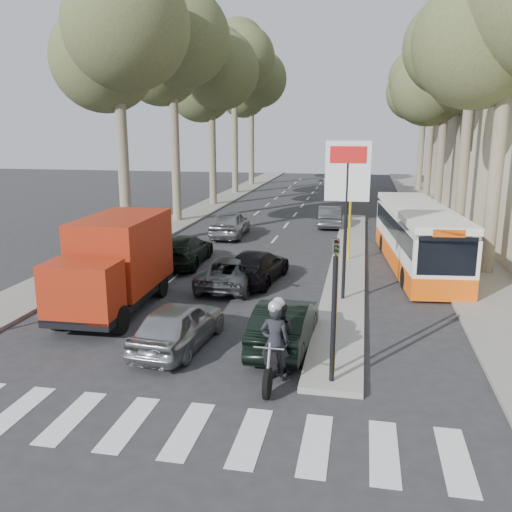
{
  "coord_description": "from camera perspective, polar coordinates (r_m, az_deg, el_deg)",
  "views": [
    {
      "loc": [
        3.79,
        -13.46,
        6.02
      ],
      "look_at": [
        0.17,
        4.78,
        1.6
      ],
      "focal_mm": 38.0,
      "sensor_mm": 36.0,
      "label": 1
    }
  ],
  "objects": [
    {
      "name": "city_bus",
      "position": [
        24.64,
        16.64,
        2.1
      ],
      "size": [
        3.28,
        10.58,
        2.74
      ],
      "rotation": [
        0.0,
        0.0,
        0.1
      ],
      "color": "#F95B0D",
      "rests_on": "ground"
    },
    {
      "name": "tree_r_e",
      "position": [
        56.01,
        17.57,
        17.24
      ],
      "size": [
        7.4,
        7.2,
        14.1
      ],
      "color": "#6B604C",
      "rests_on": "ground"
    },
    {
      "name": "traffic_island",
      "position": [
        25.18,
        9.67,
        -0.47
      ],
      "size": [
        1.5,
        26.0,
        0.16
      ],
      "primitive_type": "cube",
      "color": "gray",
      "rests_on": "ground"
    },
    {
      "name": "queue_car_e",
      "position": [
        24.5,
        -7.61,
        0.64
      ],
      "size": [
        2.11,
        4.72,
        1.34
      ],
      "primitive_type": "imported",
      "rotation": [
        0.0,
        0.0,
        3.19
      ],
      "color": "black",
      "rests_on": "ground"
    },
    {
      "name": "tree_l_a",
      "position": [
        28.44,
        -14.17,
        21.81
      ],
      "size": [
        7.4,
        7.2,
        14.1
      ],
      "color": "#6B604C",
      "rests_on": "ground"
    },
    {
      "name": "billboard",
      "position": [
        18.61,
        9.52,
        6.04
      ],
      "size": [
        1.5,
        12.1,
        5.6
      ],
      "color": "yellow",
      "rests_on": "ground"
    },
    {
      "name": "silver_hatchback",
      "position": [
        15.36,
        -8.16,
        -7.16
      ],
      "size": [
        1.95,
        4.05,
        1.34
      ],
      "primitive_type": "imported",
      "rotation": [
        0.0,
        0.0,
        3.05
      ],
      "color": "#9FA3A7",
      "rests_on": "ground"
    },
    {
      "name": "red_truck",
      "position": [
        18.65,
        -14.53,
        -0.64
      ],
      "size": [
        2.4,
        5.89,
        3.11
      ],
      "rotation": [
        0.0,
        0.0,
        0.03
      ],
      "color": "black",
      "rests_on": "ground"
    },
    {
      "name": "tree_l_c",
      "position": [
        43.34,
        -4.55,
        18.65
      ],
      "size": [
        7.4,
        7.2,
        13.71
      ],
      "color": "#6B604C",
      "rests_on": "ground"
    },
    {
      "name": "tree_r_d",
      "position": [
        48.14,
        18.53,
        18.74
      ],
      "size": [
        7.4,
        7.2,
        14.88
      ],
      "color": "#6B604C",
      "rests_on": "ground"
    },
    {
      "name": "tree_l_b",
      "position": [
        35.93,
        -8.6,
        21.31
      ],
      "size": [
        7.4,
        7.2,
        14.88
      ],
      "color": "#6B604C",
      "rests_on": "ground"
    },
    {
      "name": "tree_l_e",
      "position": [
        58.95,
        -0.35,
        17.95
      ],
      "size": [
        7.4,
        7.2,
        14.49
      ],
      "color": "#6B604C",
      "rests_on": "ground"
    },
    {
      "name": "tree_l_d",
      "position": [
        51.25,
        -2.14,
        19.79
      ],
      "size": [
        7.4,
        7.2,
        15.66
      ],
      "color": "#6B604C",
      "rests_on": "ground"
    },
    {
      "name": "motorcycle",
      "position": [
        13.37,
        2.15,
        -8.96
      ],
      "size": [
        0.88,
        2.43,
        2.07
      ],
      "rotation": [
        0.0,
        0.0,
        -0.02
      ],
      "color": "black",
      "rests_on": "ground"
    },
    {
      "name": "median_left",
      "position": [
        43.51,
        -4.63,
        5.45
      ],
      "size": [
        2.4,
        64.0,
        0.12
      ],
      "primitive_type": "cube",
      "color": "gray",
      "rests_on": "ground"
    },
    {
      "name": "queue_car_c",
      "position": [
        30.57,
        -2.75,
        3.42
      ],
      "size": [
        1.92,
        4.45,
        1.5
      ],
      "primitive_type": "imported",
      "rotation": [
        0.0,
        0.0,
        3.18
      ],
      "color": "#93969A",
      "rests_on": "ground"
    },
    {
      "name": "queue_car_a",
      "position": [
        21.0,
        -2.64,
        -1.6
      ],
      "size": [
        2.0,
        4.32,
        1.2
      ],
      "primitive_type": "imported",
      "rotation": [
        0.0,
        0.0,
        3.14
      ],
      "color": "#4D5054",
      "rests_on": "ground"
    },
    {
      "name": "tree_r_b",
      "position": [
        32.49,
        22.39,
        21.99
      ],
      "size": [
        7.4,
        7.2,
        15.27
      ],
      "color": "#6B604C",
      "rests_on": "ground"
    },
    {
      "name": "tree_r_c",
      "position": [
        40.09,
        19.66,
        17.89
      ],
      "size": [
        7.4,
        7.2,
        13.32
      ],
      "color": "#6B604C",
      "rests_on": "ground"
    },
    {
      "name": "queue_car_d",
      "position": [
        34.08,
        7.75,
        4.17
      ],
      "size": [
        1.63,
        4.0,
        1.29
      ],
      "primitive_type": "imported",
      "rotation": [
        0.0,
        0.0,
        3.21
      ],
      "color": "#4F5157",
      "rests_on": "ground"
    },
    {
      "name": "sidewalk_right",
      "position": [
        39.22,
        18.17,
        3.96
      ],
      "size": [
        3.2,
        70.0,
        0.12
      ],
      "primitive_type": "cube",
      "color": "gray",
      "rests_on": "ground"
    },
    {
      "name": "ground",
      "position": [
        15.22,
        -4.2,
        -9.96
      ],
      "size": [
        120.0,
        120.0,
        0.0
      ],
      "primitive_type": "plane",
      "color": "#28282B",
      "rests_on": "ground"
    },
    {
      "name": "traffic_light_island",
      "position": [
        12.48,
        8.29,
        -3.21
      ],
      "size": [
        0.16,
        0.41,
        3.6
      ],
      "color": "black",
      "rests_on": "ground"
    },
    {
      "name": "queue_car_b",
      "position": [
        21.54,
        0.02,
        -1.1
      ],
      "size": [
        2.33,
        4.59,
        1.28
      ],
      "primitive_type": "imported",
      "rotation": [
        0.0,
        0.0,
        3.02
      ],
      "color": "black",
      "rests_on": "ground"
    },
    {
      "name": "dark_hatchback",
      "position": [
        15.27,
        3.04,
        -7.16
      ],
      "size": [
        1.58,
        4.13,
        1.34
      ],
      "primitive_type": "imported",
      "rotation": [
        0.0,
        0.0,
        3.1
      ],
      "color": "black",
      "rests_on": "ground"
    },
    {
      "name": "pedestrian_near",
      "position": [
        22.56,
        19.61,
        -0.37
      ],
      "size": [
        0.8,
        1.1,
        1.69
      ],
      "primitive_type": "imported",
      "rotation": [
        0.0,
        0.0,
        1.94
      ],
      "color": "#3C2F47",
      "rests_on": "sidewalk_right"
    }
  ]
}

